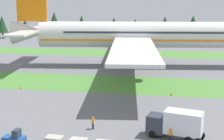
# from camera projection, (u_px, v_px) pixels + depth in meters

# --- Properties ---
(grass_strip_near) EXTENTS (320.00, 14.88, 0.01)m
(grass_strip_near) POSITION_uv_depth(u_px,v_px,m) (102.00, 83.00, 69.49)
(grass_strip_near) COLOR #4C8438
(grass_strip_near) RESTS_ON ground
(grass_strip_far) EXTENTS (320.00, 14.88, 0.01)m
(grass_strip_far) POSITION_uv_depth(u_px,v_px,m) (127.00, 53.00, 109.83)
(grass_strip_far) COLOR #4C8438
(grass_strip_far) RESTS_ON ground
(airliner) EXTENTS (65.28, 80.54, 22.82)m
(airliner) POSITION_uv_depth(u_px,v_px,m) (138.00, 35.00, 86.94)
(airliner) COLOR silver
(airliner) RESTS_ON ground
(baggage_tug) EXTENTS (2.68, 1.47, 1.97)m
(baggage_tug) POSITION_uv_depth(u_px,v_px,m) (15.00, 139.00, 39.59)
(baggage_tug) COLOR #1E4C8E
(baggage_tug) RESTS_ON ground
(catering_truck) EXTENTS (7.31, 3.94, 3.58)m
(catering_truck) POSITION_uv_depth(u_px,v_px,m) (176.00, 123.00, 41.37)
(catering_truck) COLOR #2D333D
(catering_truck) RESTS_ON ground
(ground_crew_marshaller) EXTENTS (0.36, 0.54, 1.74)m
(ground_crew_marshaller) POSITION_uv_depth(u_px,v_px,m) (170.00, 134.00, 40.60)
(ground_crew_marshaller) COLOR black
(ground_crew_marshaller) RESTS_ON ground
(ground_crew_loader) EXTENTS (0.36, 0.51, 1.74)m
(ground_crew_loader) POSITION_uv_depth(u_px,v_px,m) (93.00, 122.00, 44.62)
(ground_crew_loader) COLOR black
(ground_crew_loader) RESTS_ON ground
(taxiway_marker_0) EXTENTS (0.44, 0.44, 0.63)m
(taxiway_marker_0) POSITION_uv_depth(u_px,v_px,m) (21.00, 87.00, 64.98)
(taxiway_marker_0) COLOR orange
(taxiway_marker_0) RESTS_ON ground
(taxiway_marker_1) EXTENTS (0.44, 0.44, 0.64)m
(taxiway_marker_1) POSITION_uv_depth(u_px,v_px,m) (172.00, 94.00, 60.63)
(taxiway_marker_1) COLOR orange
(taxiway_marker_1) RESTS_ON ground
(taxiway_marker_2) EXTENTS (0.44, 0.44, 0.62)m
(taxiway_marker_2) POSITION_uv_depth(u_px,v_px,m) (115.00, 86.00, 66.41)
(taxiway_marker_2) COLOR orange
(taxiway_marker_2) RESTS_ON ground
(distant_tree_line) EXTENTS (153.30, 11.14, 12.07)m
(distant_tree_line) POSITION_uv_depth(u_px,v_px,m) (140.00, 25.00, 141.73)
(distant_tree_line) COLOR #4C3823
(distant_tree_line) RESTS_ON ground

